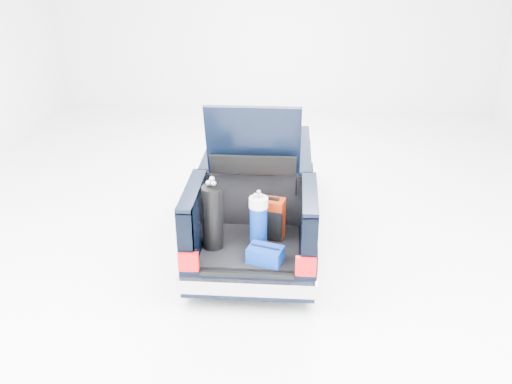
# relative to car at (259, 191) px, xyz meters

# --- Properties ---
(ground) EXTENTS (14.00, 14.00, 0.00)m
(ground) POSITION_rel_car_xyz_m (0.00, -0.11, -0.67)
(ground) COLOR white
(ground) RESTS_ON ground
(car) EXTENTS (1.87, 4.65, 2.47)m
(car) POSITION_rel_car_xyz_m (0.00, 0.00, 0.00)
(car) COLOR black
(car) RESTS_ON ground
(red_suitcase) EXTENTS (0.41, 0.32, 0.62)m
(red_suitcase) POSITION_rel_car_xyz_m (0.26, -1.37, 0.22)
(red_suitcase) COLOR maroon
(red_suitcase) RESTS_ON car
(black_golf_bag) EXTENTS (0.39, 0.41, 1.01)m
(black_golf_bag) POSITION_rel_car_xyz_m (-0.50, -1.69, 0.39)
(black_golf_bag) COLOR black
(black_golf_bag) RESTS_ON car
(blue_golf_bag) EXTENTS (0.30, 0.30, 0.85)m
(blue_golf_bag) POSITION_rel_car_xyz_m (0.11, -1.64, 0.31)
(blue_golf_bag) COLOR black
(blue_golf_bag) RESTS_ON car
(blue_duffel) EXTENTS (0.51, 0.40, 0.23)m
(blue_duffel) POSITION_rel_car_xyz_m (0.22, -2.00, 0.03)
(blue_duffel) COLOR navy
(blue_duffel) RESTS_ON car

